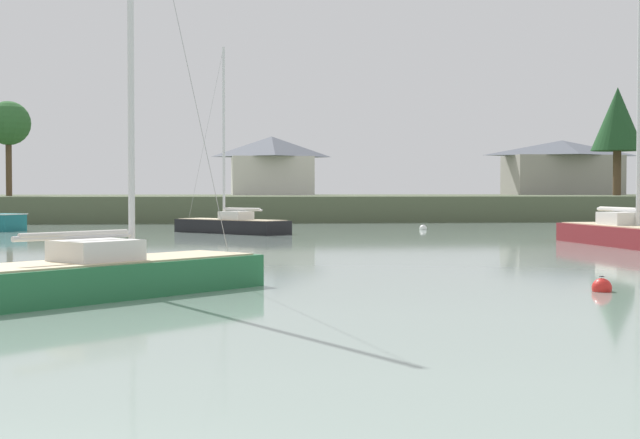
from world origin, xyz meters
name	(u,v)px	position (x,y,z in m)	size (l,w,h in m)	color
far_shore_bank	(183,206)	(0.00, 83.15, 1.00)	(214.76, 41.46, 1.99)	#4C563D
sailboat_green	(110,285)	(0.12, 15.10, 0.25)	(7.34, 7.01, 12.26)	#236B3D
sailboat_maroon	(629,239)	(20.97, 32.42, 0.29)	(3.12, 9.58, 14.77)	maroon
sailboat_black	(232,229)	(3.74, 46.62, 0.24)	(6.62, 6.93, 11.23)	black
mooring_buoy_white	(423,228)	(15.75, 49.94, 0.08)	(0.46, 0.46, 0.51)	white
mooring_buoy_red	(602,288)	(11.83, 14.57, 0.09)	(0.48, 0.48, 0.53)	red
shore_tree_right_mid	(618,120)	(40.63, 76.50, 9.07)	(4.87, 4.87, 10.16)	brown
shore_tree_center	(8,124)	(-14.33, 74.47, 8.07)	(3.73, 3.73, 8.03)	brown
cottage_behind_trees	(272,165)	(9.10, 90.93, 5.18)	(9.00, 7.38, 6.16)	silver
cottage_eastern	(562,167)	(41.36, 92.05, 5.10)	(12.85, 7.21, 6.01)	#9E998E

